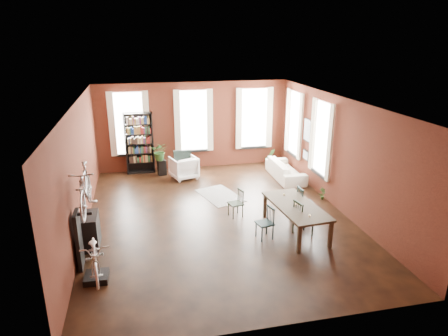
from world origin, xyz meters
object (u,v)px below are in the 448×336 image
object	(u,v)px
dining_chair_d	(306,203)
bookshelf	(139,143)
dining_chair_c	(303,218)
bicycle_floor	(93,239)
white_armchair	(184,166)
bike_trainer	(97,277)
dining_table	(295,218)
dining_chair_b	(236,203)
plant_stand	(162,167)
dining_chair_a	(265,223)
cream_sofa	(286,167)
console_table	(90,231)

from	to	relation	value
dining_chair_d	bookshelf	xyz separation A→B (m)	(-4.32, 4.88, 0.65)
dining_chair_c	dining_chair_d	xyz separation A→B (m)	(0.43, 0.87, -0.01)
dining_chair_d	bicycle_floor	distance (m)	5.66
white_armchair	bike_trainer	xyz separation A→B (m)	(-2.50, -5.75, -0.36)
dining_chair_d	bike_trainer	distance (m)	5.67
dining_table	dining_chair_b	distance (m)	1.74
dining_chair_c	bike_trainer	size ratio (longest dim) A/B	1.94
plant_stand	dining_chair_d	bearing A→B (deg)	-51.09
dining_chair_d	bookshelf	world-z (taller)	bookshelf
bookshelf	bike_trainer	distance (m)	6.86
dining_chair_a	bicycle_floor	bearing A→B (deg)	-88.36
dining_chair_b	white_armchair	bearing A→B (deg)	-176.65
bookshelf	white_armchair	bearing A→B (deg)	-33.07
dining_chair_b	bike_trainer	world-z (taller)	dining_chair_b
dining_chair_c	bike_trainer	bearing A→B (deg)	87.50
dining_chair_b	dining_chair_c	bearing A→B (deg)	31.78
cream_sofa	dining_chair_c	bearing A→B (deg)	165.29
dining_chair_a	cream_sofa	distance (m)	4.52
bike_trainer	dining_chair_d	bearing A→B (deg)	18.69
white_armchair	dining_chair_d	bearing A→B (deg)	109.14
dining_chair_a	white_armchair	size ratio (longest dim) A/B	0.94
bike_trainer	console_table	world-z (taller)	console_table
bookshelf	bicycle_floor	bearing A→B (deg)	-98.75
dining_chair_c	white_armchair	xyz separation A→B (m)	(-2.43, 4.80, -0.03)
white_armchair	bicycle_floor	bearing A→B (deg)	49.61
dining_chair_a	dining_chair_d	bearing A→B (deg)	108.26
cream_sofa	bicycle_floor	world-z (taller)	bicycle_floor
white_armchair	bicycle_floor	distance (m)	6.25
dining_chair_c	white_armchair	size ratio (longest dim) A/B	1.07
dining_table	cream_sofa	world-z (taller)	cream_sofa
white_armchair	plant_stand	bearing A→B (deg)	-52.16
dining_chair_a	cream_sofa	bearing A→B (deg)	140.85
dining_chair_b	dining_chair_c	xyz separation A→B (m)	(1.40, -1.39, 0.07)
cream_sofa	bicycle_floor	bearing A→B (deg)	129.72
dining_chair_d	bicycle_floor	size ratio (longest dim) A/B	0.57
dining_chair_c	bookshelf	distance (m)	6.97
console_table	plant_stand	bearing A→B (deg)	67.13
dining_chair_c	bike_trainer	distance (m)	5.03
white_armchair	bike_trainer	distance (m)	6.28
dining_chair_a	bookshelf	world-z (taller)	bookshelf
bike_trainer	console_table	bearing A→B (deg)	99.05
bike_trainer	console_table	size ratio (longest dim) A/B	0.59
dining_chair_a	cream_sofa	size ratio (longest dim) A/B	0.39
dining_chair_b	bookshelf	bearing A→B (deg)	-163.74
plant_stand	bicycle_floor	distance (m)	6.51
dining_chair_a	bicycle_floor	xyz separation A→B (m)	(-3.91, -0.95, 0.52)
dining_chair_a	plant_stand	size ratio (longest dim) A/B	1.49
bookshelf	dining_chair_b	bearing A→B (deg)	-60.32
bookshelf	dining_chair_d	bearing A→B (deg)	-48.50
dining_chair_d	bike_trainer	bearing A→B (deg)	108.49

